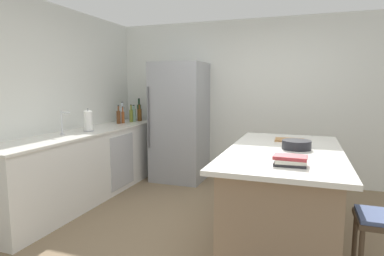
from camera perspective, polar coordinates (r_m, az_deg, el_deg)
name	(u,v)px	position (r m, az deg, el deg)	size (l,w,h in m)	color
ground_plane	(225,239)	(3.49, 5.94, -18.90)	(7.20, 7.20, 0.00)	#7A664C
wall_rear	(259,101)	(5.35, 11.79, 4.68)	(6.00, 0.10, 2.60)	silver
wall_left	(31,106)	(4.40, -26.66, 3.45)	(0.10, 6.00, 2.60)	silver
counter_run_left	(88,164)	(4.70, -17.95, -6.14)	(0.65, 3.09, 0.94)	silver
kitchen_island	(283,195)	(3.41, 15.78, -11.27)	(1.08, 2.06, 0.93)	#8E755B
refrigerator	(180,122)	(5.28, -2.19, 1.07)	(0.82, 0.77, 1.92)	#93969B
bar_stool	(382,230)	(2.82, 30.57, -15.23)	(0.36, 0.36, 0.62)	#473828
sink_faucet	(63,122)	(4.32, -21.93, 0.94)	(0.15, 0.05, 0.30)	silver
paper_towel_roll	(88,121)	(4.55, -17.87, 1.13)	(0.14, 0.14, 0.31)	gray
wine_bottle	(139,111)	(5.78, -9.33, 2.90)	(0.07, 0.07, 0.39)	#19381E
whiskey_bottle	(140,114)	(5.66, -9.27, 2.38)	(0.07, 0.07, 0.30)	brown
gin_bottle	(134,115)	(5.60, -10.27, 2.33)	(0.08, 0.08, 0.28)	#8CB79E
olive_oil_bottle	(131,115)	(5.54, -10.72, 2.25)	(0.06, 0.06, 0.29)	olive
soda_bottle	(122,114)	(5.50, -12.22, 2.43)	(0.08, 0.08, 0.34)	silver
vinegar_bottle	(123,117)	(5.39, -12.13, 1.98)	(0.05, 0.05, 0.27)	#994C23
syrup_bottle	(119,117)	(5.33, -12.87, 1.95)	(0.07, 0.07, 0.30)	#5B3319
cookbook_stack	(290,160)	(2.65, 16.97, -5.51)	(0.26, 0.20, 0.08)	#2D2D33
mixing_bowl	(296,145)	(3.34, 18.00, -2.84)	(0.28, 0.28, 0.09)	black
cutting_board	(290,140)	(3.82, 16.88, -2.04)	(0.33, 0.25, 0.02)	#9E7042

